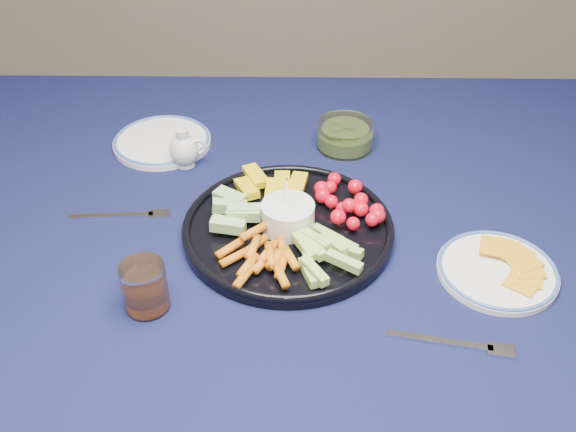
{
  "coord_description": "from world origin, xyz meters",
  "views": [
    {
      "loc": [
        0.1,
        -0.91,
        1.45
      ],
      "look_at": [
        0.09,
        -0.07,
        0.79
      ],
      "focal_mm": 40.0,
      "sensor_mm": 36.0,
      "label": 1
    }
  ],
  "objects_px": {
    "crudite_platter": "(286,225)",
    "juice_tumbler": "(145,289)",
    "side_plate_extra": "(162,141)",
    "pickle_bowl": "(345,136)",
    "cheese_plate": "(498,269)",
    "dining_table": "(241,247)",
    "creamer_pitcher": "(184,150)"
  },
  "relations": [
    {
      "from": "dining_table",
      "to": "pickle_bowl",
      "type": "distance_m",
      "value": 0.32
    },
    {
      "from": "pickle_bowl",
      "to": "side_plate_extra",
      "type": "bearing_deg",
      "value": 179.68
    },
    {
      "from": "dining_table",
      "to": "cheese_plate",
      "type": "xyz_separation_m",
      "value": [
        0.42,
        -0.16,
        0.1
      ]
    },
    {
      "from": "crudite_platter",
      "to": "juice_tumbler",
      "type": "height_order",
      "value": "crudite_platter"
    },
    {
      "from": "cheese_plate",
      "to": "side_plate_extra",
      "type": "relative_size",
      "value": 0.95
    },
    {
      "from": "crudite_platter",
      "to": "juice_tumbler",
      "type": "relative_size",
      "value": 4.54
    },
    {
      "from": "crudite_platter",
      "to": "juice_tumbler",
      "type": "xyz_separation_m",
      "value": [
        -0.2,
        -0.17,
        0.01
      ]
    },
    {
      "from": "cheese_plate",
      "to": "juice_tumbler",
      "type": "bearing_deg",
      "value": -171.84
    },
    {
      "from": "cheese_plate",
      "to": "crudite_platter",
      "type": "bearing_deg",
      "value": 164.49
    },
    {
      "from": "crudite_platter",
      "to": "creamer_pitcher",
      "type": "bearing_deg",
      "value": 133.42
    },
    {
      "from": "crudite_platter",
      "to": "pickle_bowl",
      "type": "relative_size",
      "value": 3.12
    },
    {
      "from": "creamer_pitcher",
      "to": "pickle_bowl",
      "type": "xyz_separation_m",
      "value": [
        0.32,
        0.07,
        -0.01
      ]
    },
    {
      "from": "dining_table",
      "to": "juice_tumbler",
      "type": "distance_m",
      "value": 0.29
    },
    {
      "from": "pickle_bowl",
      "to": "cheese_plate",
      "type": "bearing_deg",
      "value": -59.65
    },
    {
      "from": "crudite_platter",
      "to": "juice_tumbler",
      "type": "distance_m",
      "value": 0.27
    },
    {
      "from": "juice_tumbler",
      "to": "dining_table",
      "type": "bearing_deg",
      "value": 63.77
    },
    {
      "from": "pickle_bowl",
      "to": "juice_tumbler",
      "type": "xyz_separation_m",
      "value": [
        -0.32,
        -0.45,
        0.01
      ]
    },
    {
      "from": "pickle_bowl",
      "to": "side_plate_extra",
      "type": "xyz_separation_m",
      "value": [
        -0.37,
        0.0,
        -0.02
      ]
    },
    {
      "from": "pickle_bowl",
      "to": "side_plate_extra",
      "type": "relative_size",
      "value": 0.58
    },
    {
      "from": "side_plate_extra",
      "to": "crudite_platter",
      "type": "bearing_deg",
      "value": -47.69
    },
    {
      "from": "creamer_pitcher",
      "to": "side_plate_extra",
      "type": "bearing_deg",
      "value": 128.82
    },
    {
      "from": "creamer_pitcher",
      "to": "juice_tumbler",
      "type": "relative_size",
      "value": 1.0
    },
    {
      "from": "creamer_pitcher",
      "to": "cheese_plate",
      "type": "relative_size",
      "value": 0.42
    },
    {
      "from": "dining_table",
      "to": "juice_tumbler",
      "type": "bearing_deg",
      "value": -116.23
    },
    {
      "from": "pickle_bowl",
      "to": "juice_tumbler",
      "type": "distance_m",
      "value": 0.55
    },
    {
      "from": "creamer_pitcher",
      "to": "side_plate_extra",
      "type": "distance_m",
      "value": 0.1
    },
    {
      "from": "dining_table",
      "to": "creamer_pitcher",
      "type": "xyz_separation_m",
      "value": [
        -0.11,
        0.14,
        0.12
      ]
    },
    {
      "from": "cheese_plate",
      "to": "side_plate_extra",
      "type": "bearing_deg",
      "value": 147.53
    },
    {
      "from": "dining_table",
      "to": "crudite_platter",
      "type": "distance_m",
      "value": 0.15
    },
    {
      "from": "dining_table",
      "to": "crudite_platter",
      "type": "bearing_deg",
      "value": -38.28
    },
    {
      "from": "creamer_pitcher",
      "to": "juice_tumbler",
      "type": "bearing_deg",
      "value": -90.47
    },
    {
      "from": "crudite_platter",
      "to": "side_plate_extra",
      "type": "bearing_deg",
      "value": 132.31
    }
  ]
}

